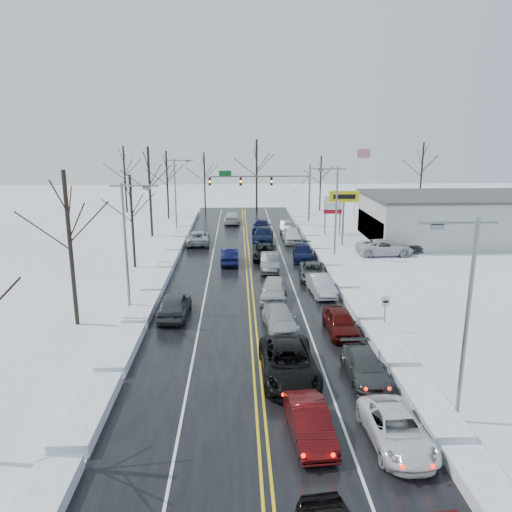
{
  "coord_description": "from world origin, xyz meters",
  "views": [
    {
      "loc": [
        -0.95,
        -36.97,
        12.35
      ],
      "look_at": [
        0.51,
        1.84,
        2.5
      ],
      "focal_mm": 35.0,
      "sensor_mm": 36.0,
      "label": 1
    }
  ],
  "objects_px": {
    "tires_plus_sign": "(344,200)",
    "oncoming_car_0": "(230,263)",
    "dealership_building": "(457,218)",
    "traffic_signal_mast": "(271,184)",
    "flagpole": "(357,179)"
  },
  "relations": [
    {
      "from": "traffic_signal_mast",
      "to": "oncoming_car_0",
      "type": "relative_size",
      "value": 2.86
    },
    {
      "from": "oncoming_car_0",
      "to": "tires_plus_sign",
      "type": "bearing_deg",
      "value": -150.33
    },
    {
      "from": "dealership_building",
      "to": "oncoming_car_0",
      "type": "distance_m",
      "value": 27.38
    },
    {
      "from": "traffic_signal_mast",
      "to": "tires_plus_sign",
      "type": "xyz_separation_m",
      "value": [
        7.05,
        -12.0,
        -0.49
      ]
    },
    {
      "from": "tires_plus_sign",
      "to": "flagpole",
      "type": "distance_m",
      "value": 14.79
    },
    {
      "from": "flagpole",
      "to": "oncoming_car_0",
      "type": "relative_size",
      "value": 2.15
    },
    {
      "from": "tires_plus_sign",
      "to": "oncoming_car_0",
      "type": "distance_m",
      "value": 14.97
    },
    {
      "from": "dealership_building",
      "to": "traffic_signal_mast",
      "type": "bearing_deg",
      "value": 154.05
    },
    {
      "from": "oncoming_car_0",
      "to": "dealership_building",
      "type": "bearing_deg",
      "value": -160.91
    },
    {
      "from": "traffic_signal_mast",
      "to": "oncoming_car_0",
      "type": "xyz_separation_m",
      "value": [
        -5.17,
        -19.06,
        -5.48
      ]
    },
    {
      "from": "tires_plus_sign",
      "to": "oncoming_car_0",
      "type": "relative_size",
      "value": 1.29
    },
    {
      "from": "flagpole",
      "to": "dealership_building",
      "type": "distance_m",
      "value": 15.24
    },
    {
      "from": "tires_plus_sign",
      "to": "oncoming_car_0",
      "type": "height_order",
      "value": "tires_plus_sign"
    },
    {
      "from": "traffic_signal_mast",
      "to": "dealership_building",
      "type": "distance_m",
      "value": 23.01
    },
    {
      "from": "traffic_signal_mast",
      "to": "dealership_building",
      "type": "height_order",
      "value": "traffic_signal_mast"
    }
  ]
}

